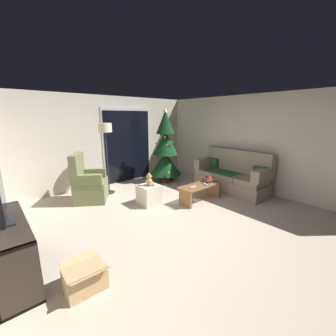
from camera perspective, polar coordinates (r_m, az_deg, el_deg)
name	(u,v)px	position (r m, az deg, el deg)	size (l,w,h in m)	color
ground_plane	(176,221)	(4.22, 2.12, -13.87)	(7.00, 7.00, 0.00)	#B2A38E
wall_back	(103,142)	(6.38, -16.87, 6.73)	(5.72, 0.12, 2.50)	beige
wall_right	(257,144)	(6.11, 22.50, 6.01)	(0.12, 6.00, 2.50)	beige
patio_door_frame	(128,145)	(6.67, -10.61, 6.05)	(1.60, 0.02, 2.20)	silver
patio_door_glass	(128,147)	(6.66, -10.51, 5.61)	(1.50, 0.02, 2.10)	black
couch	(232,176)	(5.96, 16.53, -2.03)	(0.81, 1.95, 1.08)	gray
coffee_table	(200,190)	(5.10, 8.56, -5.80)	(1.10, 0.40, 0.40)	olive
remote_white	(193,187)	(4.83, 6.60, -5.01)	(0.04, 0.16, 0.02)	silver
remote_silver	(205,184)	(5.07, 9.89, -4.23)	(0.04, 0.16, 0.02)	#ADADB2
book_stack	(208,179)	(5.30, 10.48, -3.01)	(0.28, 0.24, 0.11)	#285684
cell_phone	(207,177)	(5.28, 10.25, -2.34)	(0.07, 0.14, 0.01)	black
christmas_tree	(165,150)	(6.44, -0.69, 4.74)	(0.94, 0.94, 2.18)	#4C1E19
armchair	(88,184)	(5.34, -20.31, -4.11)	(0.95, 0.95, 1.13)	olive
floor_lamp	(106,135)	(5.54, -16.21, 8.49)	(0.32, 0.32, 1.78)	#2D2D30
media_shelf	(8,254)	(3.35, -36.60, -17.83)	(0.40, 1.40, 0.73)	black
television	(1,197)	(3.13, -37.85, -6.06)	(0.23, 0.84, 0.61)	black
ottoman	(149,195)	(4.92, -5.00, -7.03)	(0.44, 0.44, 0.44)	beige
teddy_bear_honey	(149,180)	(4.81, -4.96, -3.24)	(0.22, 0.21, 0.29)	tan
cardboard_box_open_near_shelf	(85,279)	(2.90, -21.05, -25.67)	(0.44, 0.46, 0.33)	tan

